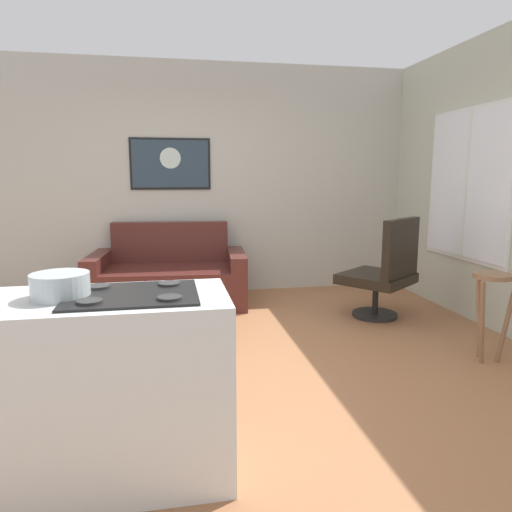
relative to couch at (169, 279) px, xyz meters
The scene contains 10 objects.
ground 1.99m from the couch, 77.62° to the right, with size 6.40×6.40×0.04m, color #A36943.
back_wall 1.29m from the couch, 49.89° to the left, with size 6.40×0.05×2.80m, color beige.
couch is the anchor object (origin of this frame).
coffee_table 1.29m from the couch, 91.50° to the right, with size 0.89×0.57×0.41m.
armchair 2.39m from the couch, 24.85° to the right, with size 0.91×0.90×1.04m.
bar_stool 3.32m from the couch, 41.71° to the right, with size 0.34×0.33×0.71m.
kitchen_counter 3.18m from the couch, 97.46° to the right, with size 1.39×0.60×0.93m.
mixing_bowl 3.24m from the couch, 98.78° to the right, with size 0.26×0.26×0.12m.
wall_painting 1.39m from the couch, 82.81° to the left, with size 0.95×0.03×0.61m.
window 3.35m from the couch, 18.80° to the right, with size 0.03×1.35×1.54m.
Camera 1 is at (-0.41, -3.42, 1.45)m, focal length 32.86 mm.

